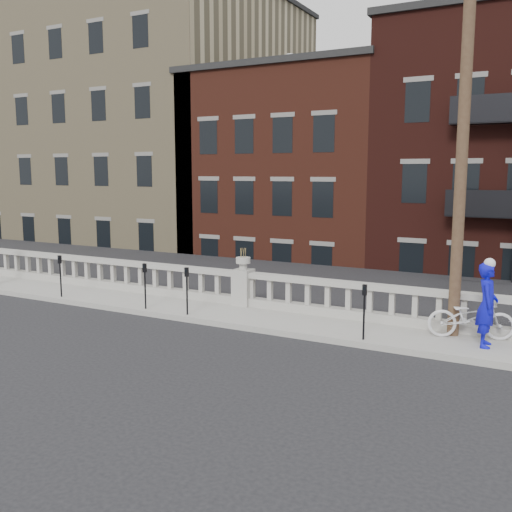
{
  "coord_description": "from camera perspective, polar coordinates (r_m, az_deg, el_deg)",
  "views": [
    {
      "loc": [
        8.36,
        -10.88,
        4.19
      ],
      "look_at": [
        0.84,
        3.2,
        1.82
      ],
      "focal_mm": 40.0,
      "sensor_mm": 36.0,
      "label": 1
    }
  ],
  "objects": [
    {
      "name": "planter_pedestal",
      "position": [
        17.35,
        -1.28,
        -2.71
      ],
      "size": [
        0.55,
        0.55,
        1.76
      ],
      "color": "gray",
      "rests_on": "sidewalk"
    },
    {
      "name": "lower_level",
      "position": [
        34.84,
        15.22,
        5.59
      ],
      "size": [
        80.0,
        44.0,
        20.8
      ],
      "color": "#605E59",
      "rests_on": "ground"
    },
    {
      "name": "parking_meter_d",
      "position": [
        14.0,
        10.77,
        -4.89
      ],
      "size": [
        0.1,
        0.09,
        1.36
      ],
      "color": "black",
      "rests_on": "sidewalk"
    },
    {
      "name": "parking_meter_a",
      "position": [
        19.49,
        -18.99,
        -1.44
      ],
      "size": [
        0.1,
        0.09,
        1.36
      ],
      "color": "black",
      "rests_on": "sidewalk"
    },
    {
      "name": "ground",
      "position": [
        14.34,
        -9.12,
        -8.64
      ],
      "size": [
        120.0,
        120.0,
        0.0
      ],
      "primitive_type": "plane",
      "color": "black",
      "rests_on": "ground"
    },
    {
      "name": "parking_meter_b",
      "position": [
        17.15,
        -11.05,
        -2.44
      ],
      "size": [
        0.1,
        0.09,
        1.36
      ],
      "color": "black",
      "rests_on": "sidewalk"
    },
    {
      "name": "sidewalk",
      "position": [
        16.72,
        -2.88,
        -5.81
      ],
      "size": [
        32.0,
        2.2,
        0.15
      ],
      "primitive_type": "cube",
      "color": "gray",
      "rests_on": "ground"
    },
    {
      "name": "utility_pole",
      "position": [
        14.68,
        20.03,
        12.04
      ],
      "size": [
        1.6,
        0.28,
        10.0
      ],
      "color": "#422D1E",
      "rests_on": "sidewalk"
    },
    {
      "name": "cyclist",
      "position": [
        14.24,
        22.11,
        -4.56
      ],
      "size": [
        0.55,
        0.77,
        1.97
      ],
      "primitive_type": "imported",
      "rotation": [
        0.0,
        0.0,
        1.68
      ],
      "color": "#0C0DC0",
      "rests_on": "sidewalk"
    },
    {
      "name": "bicycle",
      "position": [
        14.88,
        20.69,
        -5.75
      ],
      "size": [
        2.13,
        1.21,
        1.06
      ],
      "primitive_type": "imported",
      "rotation": [
        0.0,
        0.0,
        1.84
      ],
      "color": "silver",
      "rests_on": "sidewalk"
    },
    {
      "name": "balustrade",
      "position": [
        17.39,
        -1.28,
        -3.33
      ],
      "size": [
        28.0,
        0.34,
        1.03
      ],
      "color": "gray",
      "rests_on": "sidewalk"
    },
    {
      "name": "parking_meter_c",
      "position": [
        16.25,
        -6.93,
        -2.94
      ],
      "size": [
        0.1,
        0.09,
        1.36
      ],
      "color": "black",
      "rests_on": "sidewalk"
    }
  ]
}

